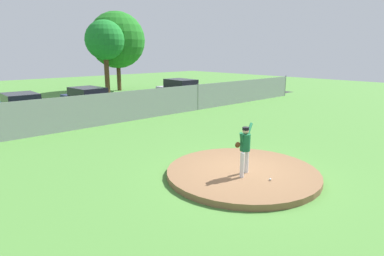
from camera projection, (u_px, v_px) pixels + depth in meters
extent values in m
plane|color=#4C8438|center=(141.00, 140.00, 14.98)|extent=(80.00, 80.00, 0.00)
cube|color=#2B2B2D|center=(68.00, 114.00, 21.08)|extent=(44.00, 7.00, 0.01)
cylinder|color=brown|center=(242.00, 173.00, 10.65)|extent=(4.99, 4.99, 0.20)
cylinder|color=silver|center=(242.00, 165.00, 9.93)|extent=(0.13, 0.13, 0.80)
cylinder|color=silver|center=(247.00, 161.00, 10.33)|extent=(0.13, 0.13, 0.80)
cylinder|color=#145933|center=(245.00, 142.00, 9.98)|extent=(0.32, 0.32, 0.54)
cylinder|color=#145933|center=(249.00, 130.00, 10.01)|extent=(0.46, 0.25, 0.40)
cylinder|color=#145933|center=(242.00, 139.00, 9.83)|extent=(0.29, 0.18, 0.46)
ellipsoid|color=#4C2D14|center=(238.00, 145.00, 9.82)|extent=(0.20, 0.12, 0.18)
sphere|color=tan|center=(246.00, 131.00, 9.89)|extent=(0.20, 0.20, 0.20)
cylinder|color=black|center=(246.00, 129.00, 9.87)|extent=(0.21, 0.21, 0.09)
sphere|color=white|center=(270.00, 179.00, 9.75)|extent=(0.07, 0.07, 0.07)
cube|color=gray|center=(99.00, 110.00, 17.65)|extent=(37.25, 0.03, 1.79)
cylinder|color=slate|center=(198.00, 97.00, 22.53)|extent=(0.07, 0.07, 1.89)
cylinder|color=slate|center=(285.00, 86.00, 29.86)|extent=(0.07, 0.07, 1.89)
cube|color=#146066|center=(22.00, 109.00, 19.19)|extent=(2.00, 4.13, 0.69)
cube|color=black|center=(20.00, 98.00, 19.04)|extent=(1.80, 2.29, 0.61)
cylinder|color=black|center=(17.00, 112.00, 20.20)|extent=(1.97, 0.69, 0.64)
cylinder|color=black|center=(28.00, 118.00, 18.34)|extent=(1.97, 0.69, 0.64)
cube|color=#161E4C|center=(88.00, 102.00, 21.74)|extent=(2.14, 4.45, 0.78)
cube|color=black|center=(87.00, 92.00, 21.59)|extent=(1.87, 2.49, 0.58)
cylinder|color=black|center=(79.00, 105.00, 22.75)|extent=(1.98, 0.75, 0.64)
cylinder|color=black|center=(99.00, 110.00, 20.92)|extent=(1.98, 0.75, 0.64)
cube|color=#B7BABF|center=(181.00, 92.00, 26.87)|extent=(2.11, 4.80, 0.77)
cube|color=black|center=(181.00, 84.00, 26.70)|extent=(1.85, 2.68, 0.71)
cylinder|color=black|center=(171.00, 95.00, 28.05)|extent=(1.96, 0.74, 0.64)
cylinder|color=black|center=(192.00, 99.00, 25.86)|extent=(1.96, 0.74, 0.64)
cylinder|color=#4C331E|center=(107.00, 74.00, 31.32)|extent=(0.46, 0.46, 3.80)
sphere|color=#1A7728|center=(105.00, 40.00, 30.58)|extent=(3.74, 3.74, 3.74)
cylinder|color=#4C331E|center=(119.00, 75.00, 33.99)|extent=(0.42, 0.42, 3.19)
sphere|color=#1F731E|center=(117.00, 40.00, 33.16)|extent=(5.73, 5.73, 5.73)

